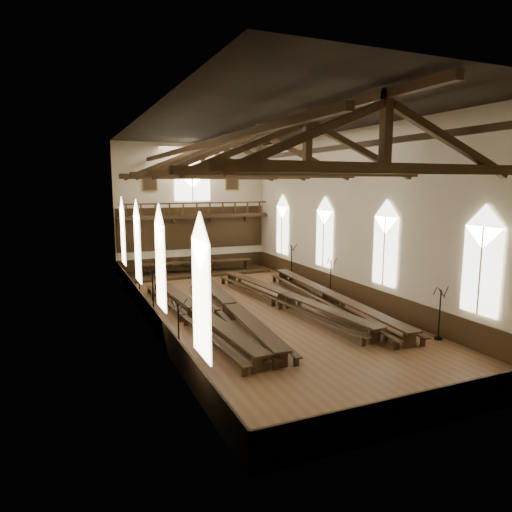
# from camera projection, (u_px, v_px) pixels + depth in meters

# --- Properties ---
(ground) EXTENTS (26.00, 26.00, 0.00)m
(ground) POSITION_uv_depth(u_px,v_px,m) (259.00, 312.00, 24.90)
(ground) COLOR brown
(ground) RESTS_ON ground
(room_walls) EXTENTS (26.00, 26.00, 26.00)m
(room_walls) POSITION_uv_depth(u_px,v_px,m) (259.00, 192.00, 23.89)
(room_walls) COLOR beige
(room_walls) RESTS_ON ground
(wainscot_band) EXTENTS (12.00, 26.00, 1.20)m
(wainscot_band) POSITION_uv_depth(u_px,v_px,m) (259.00, 301.00, 24.81)
(wainscot_band) COLOR #321F0F
(wainscot_band) RESTS_ON ground
(side_windows) EXTENTS (11.85, 19.80, 4.50)m
(side_windows) POSITION_uv_depth(u_px,v_px,m) (259.00, 244.00, 24.32)
(side_windows) COLOR white
(side_windows) RESTS_ON room_walls
(end_window) EXTENTS (2.80, 0.12, 3.80)m
(end_window) POSITION_uv_depth(u_px,v_px,m) (192.00, 180.00, 35.46)
(end_window) COLOR white
(end_window) RESTS_ON room_walls
(minstrels_gallery) EXTENTS (11.80, 1.24, 3.70)m
(minstrels_gallery) POSITION_uv_depth(u_px,v_px,m) (194.00, 222.00, 35.76)
(minstrels_gallery) COLOR #332110
(minstrels_gallery) RESTS_ON room_walls
(portraits) EXTENTS (7.75, 0.09, 1.45)m
(portraits) POSITION_uv_depth(u_px,v_px,m) (192.00, 181.00, 35.48)
(portraits) COLOR brown
(portraits) RESTS_ON room_walls
(roof_trusses) EXTENTS (11.70, 25.70, 2.80)m
(roof_trusses) POSITION_uv_depth(u_px,v_px,m) (259.00, 158.00, 23.62)
(roof_trusses) COLOR #332110
(roof_trusses) RESTS_ON room_walls
(refectory_row_a) EXTENTS (2.01, 14.75, 0.78)m
(refectory_row_a) POSITION_uv_depth(u_px,v_px,m) (196.00, 311.00, 22.91)
(refectory_row_a) COLOR #332110
(refectory_row_a) RESTS_ON ground
(refectory_row_b) EXTENTS (2.14, 14.68, 0.77)m
(refectory_row_b) POSITION_uv_depth(u_px,v_px,m) (231.00, 307.00, 23.70)
(refectory_row_b) COLOR #332110
(refectory_row_b) RESTS_ON ground
(refectory_row_c) EXTENTS (2.34, 14.84, 0.78)m
(refectory_row_c) POSITION_uv_depth(u_px,v_px,m) (286.00, 296.00, 25.90)
(refectory_row_c) COLOR #332110
(refectory_row_c) RESTS_ON ground
(refectory_row_d) EXTENTS (2.22, 14.98, 0.80)m
(refectory_row_d) POSITION_uv_depth(u_px,v_px,m) (331.00, 296.00, 25.94)
(refectory_row_d) COLOR #332110
(refectory_row_d) RESTS_ON ground
(dais) EXTENTS (11.40, 2.91, 0.19)m
(dais) POSITION_uv_depth(u_px,v_px,m) (196.00, 273.00, 35.10)
(dais) COLOR #321F0F
(dais) RESTS_ON ground
(high_table) EXTENTS (8.85, 1.77, 0.82)m
(high_table) POSITION_uv_depth(u_px,v_px,m) (196.00, 263.00, 34.97)
(high_table) COLOR #332110
(high_table) RESTS_ON dais
(high_chairs) EXTENTS (5.00, 0.51, 1.07)m
(high_chairs) POSITION_uv_depth(u_px,v_px,m) (193.00, 263.00, 35.77)
(high_chairs) COLOR #332110
(high_chairs) RESTS_ON dais
(candelabrum_left_near) EXTENTS (0.66, 0.70, 2.31)m
(candelabrum_left_near) POSITION_uv_depth(u_px,v_px,m) (179.00, 338.00, 18.55)
(candelabrum_left_near) COLOR black
(candelabrum_left_near) RESTS_ON ground
(candelabrum_left_mid) EXTENTS (0.81, 0.80, 2.72)m
(candelabrum_left_mid) POSITION_uv_depth(u_px,v_px,m) (153.00, 304.00, 23.37)
(candelabrum_left_mid) COLOR black
(candelabrum_left_mid) RESTS_ON ground
(candelabrum_left_far) EXTENTS (0.72, 0.67, 2.36)m
(candelabrum_left_far) POSITION_uv_depth(u_px,v_px,m) (140.00, 288.00, 27.28)
(candelabrum_left_far) COLOR black
(candelabrum_left_far) RESTS_ON ground
(candelabrum_right_near) EXTENTS (0.69, 0.74, 2.42)m
(candelabrum_right_near) POSITION_uv_depth(u_px,v_px,m) (439.00, 324.00, 20.33)
(candelabrum_right_near) COLOR black
(candelabrum_right_near) RESTS_ON ground
(candelabrum_right_mid) EXTENTS (0.71, 0.70, 2.39)m
(candelabrum_right_mid) POSITION_uv_depth(u_px,v_px,m) (331.00, 284.00, 28.36)
(candelabrum_right_mid) COLOR black
(candelabrum_right_mid) RESTS_ON ground
(candelabrum_right_far) EXTENTS (0.73, 0.81, 2.63)m
(candelabrum_right_far) POSITION_uv_depth(u_px,v_px,m) (291.00, 269.00, 33.08)
(candelabrum_right_far) COLOR black
(candelabrum_right_far) RESTS_ON ground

